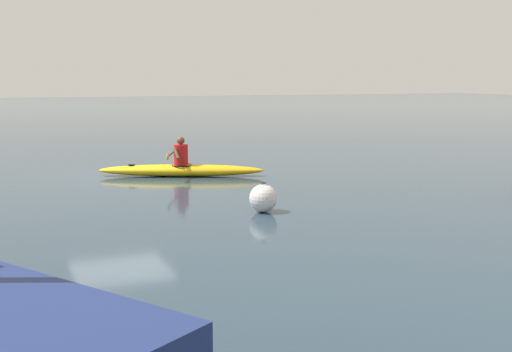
{
  "coord_description": "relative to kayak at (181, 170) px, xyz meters",
  "views": [
    {
      "loc": [
        3.12,
        16.37,
        2.55
      ],
      "look_at": [
        -1.9,
        4.69,
        0.6
      ],
      "focal_mm": 44.32,
      "sensor_mm": 36.0,
      "label": 1
    }
  ],
  "objects": [
    {
      "name": "kayaker",
      "position": [
        0.02,
        -0.01,
        0.46
      ],
      "size": [
        1.0,
        2.23,
        0.74
      ],
      "color": "red",
      "rests_on": "kayak"
    },
    {
      "name": "kayak",
      "position": [
        0.0,
        0.0,
        0.0
      ],
      "size": [
        4.28,
        2.33,
        0.32
      ],
      "color": "#EAB214",
      "rests_on": "ground"
    },
    {
      "name": "ground_plane",
      "position": [
        1.61,
        -0.32,
        -0.16
      ],
      "size": [
        160.0,
        160.0,
        0.0
      ],
      "primitive_type": "plane",
      "color": "#283D4C"
    },
    {
      "name": "mooring_buoy_orange_mid",
      "position": [
        -0.14,
        5.06,
        0.11
      ],
      "size": [
        0.55,
        0.55,
        0.59
      ],
      "color": "silver",
      "rests_on": "ground"
    }
  ]
}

